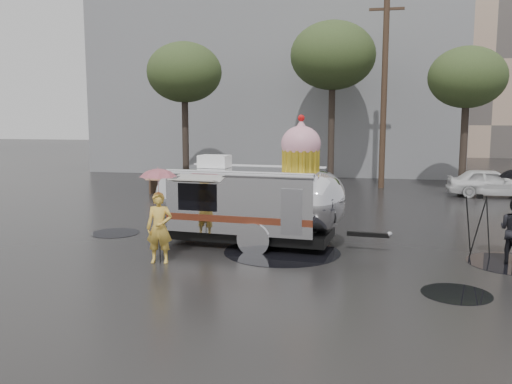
# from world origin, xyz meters

# --- Properties ---
(ground) EXTENTS (120.00, 120.00, 0.00)m
(ground) POSITION_xyz_m (0.00, 0.00, 0.00)
(ground) COLOR black
(ground) RESTS_ON ground
(puddles) EXTENTS (12.42, 5.09, 0.01)m
(puddles) POSITION_xyz_m (1.11, 0.60, 0.01)
(puddles) COLOR black
(puddles) RESTS_ON ground
(grey_building) EXTENTS (22.00, 12.00, 13.00)m
(grey_building) POSITION_xyz_m (-4.00, 24.00, 6.50)
(grey_building) COLOR slate
(grey_building) RESTS_ON ground
(utility_pole) EXTENTS (1.60, 0.28, 9.00)m
(utility_pole) POSITION_xyz_m (2.50, 14.00, 4.62)
(utility_pole) COLOR #473323
(utility_pole) RESTS_ON ground
(tree_left) EXTENTS (3.64, 3.64, 6.95)m
(tree_left) POSITION_xyz_m (-7.00, 13.00, 5.48)
(tree_left) COLOR #382D26
(tree_left) RESTS_ON ground
(tree_mid) EXTENTS (4.20, 4.20, 8.03)m
(tree_mid) POSITION_xyz_m (0.00, 15.00, 6.34)
(tree_mid) COLOR #382D26
(tree_mid) RESTS_ON ground
(tree_right) EXTENTS (3.36, 3.36, 6.42)m
(tree_right) POSITION_xyz_m (6.00, 13.00, 5.06)
(tree_right) COLOR #382D26
(tree_right) RESTS_ON ground
(barricade_row) EXTENTS (4.30, 0.80, 1.00)m
(barricade_row) POSITION_xyz_m (-5.55, 9.96, 0.52)
(barricade_row) COLOR #473323
(barricade_row) RESTS_ON ground
(airstream_trailer) EXTENTS (6.53, 2.63, 3.52)m
(airstream_trailer) POSITION_xyz_m (-1.12, 1.47, 1.24)
(airstream_trailer) COLOR silver
(airstream_trailer) RESTS_ON ground
(person_left) EXTENTS (0.65, 0.48, 1.67)m
(person_left) POSITION_xyz_m (-2.81, -0.85, 0.84)
(person_left) COLOR gold
(person_left) RESTS_ON ground
(umbrella_pink) EXTENTS (1.04, 1.04, 2.26)m
(umbrella_pink) POSITION_xyz_m (-2.81, -0.85, 1.90)
(umbrella_pink) COLOR pink
(umbrella_pink) RESTS_ON ground
(tripod) EXTENTS (0.62, 0.61, 1.54)m
(tripod) POSITION_xyz_m (4.59, 1.37, 0.92)
(tripod) COLOR black
(tripod) RESTS_ON ground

